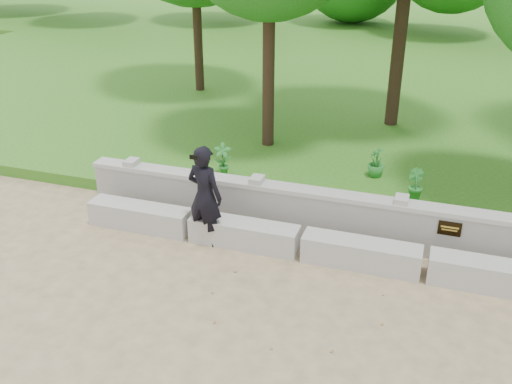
# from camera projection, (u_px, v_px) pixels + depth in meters

# --- Properties ---
(ground) EXTENTS (80.00, 80.00, 0.00)m
(ground) POSITION_uv_depth(u_px,v_px,m) (413.00, 355.00, 7.36)
(ground) COLOR tan
(ground) RESTS_ON ground
(lawn) EXTENTS (40.00, 22.00, 0.25)m
(lawn) POSITION_uv_depth(u_px,v_px,m) (447.00, 82.00, 19.28)
(lawn) COLOR #2D6017
(lawn) RESTS_ON ground
(concrete_bench) EXTENTS (11.90, 0.45, 0.45)m
(concrete_bench) POSITION_uv_depth(u_px,v_px,m) (425.00, 264.00, 8.89)
(concrete_bench) COLOR #ADAAA3
(concrete_bench) RESTS_ON ground
(parapet_wall) EXTENTS (12.50, 0.35, 0.90)m
(parapet_wall) POSITION_uv_depth(u_px,v_px,m) (429.00, 230.00, 9.38)
(parapet_wall) COLOR #A2A099
(parapet_wall) RESTS_ON ground
(man_main) EXTENTS (0.73, 0.66, 1.79)m
(man_main) POSITION_uv_depth(u_px,v_px,m) (205.00, 196.00, 9.56)
(man_main) COLOR black
(man_main) RESTS_ON ground
(shrub_a) EXTENTS (0.43, 0.38, 0.69)m
(shrub_a) POSITION_uv_depth(u_px,v_px,m) (223.00, 159.00, 11.81)
(shrub_a) COLOR #2A7C2C
(shrub_a) RESTS_ON lawn
(shrub_b) EXTENTS (0.43, 0.44, 0.63)m
(shrub_b) POSITION_uv_depth(u_px,v_px,m) (415.00, 185.00, 10.74)
(shrub_b) COLOR #2A7C2C
(shrub_b) RESTS_ON lawn
(shrub_d) EXTENTS (0.41, 0.43, 0.63)m
(shrub_d) POSITION_uv_depth(u_px,v_px,m) (376.00, 162.00, 11.75)
(shrub_d) COLOR #2A7C2C
(shrub_d) RESTS_ON lawn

